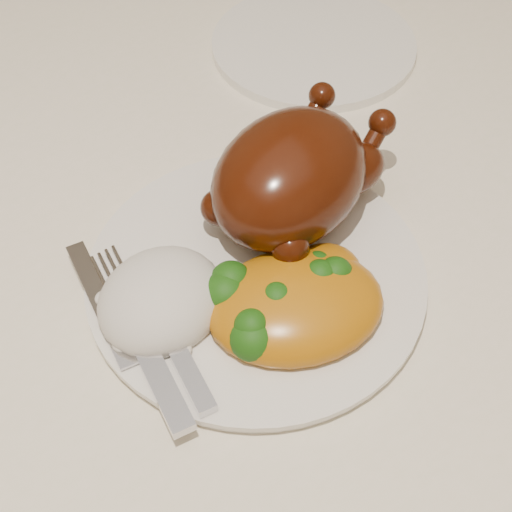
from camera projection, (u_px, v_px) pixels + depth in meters
dining_table at (102, 350)px, 0.67m from camera, size 1.60×0.90×0.76m
tablecloth at (87, 306)px, 0.61m from camera, size 1.73×1.03×0.18m
dinner_plate at (256, 276)px, 0.59m from camera, size 0.35×0.35×0.01m
side_plate at (314, 45)px, 0.79m from camera, size 0.28×0.28×0.01m
roast_chicken at (293, 175)px, 0.59m from camera, size 0.20×0.16×0.10m
rice_mound at (161, 300)px, 0.55m from camera, size 0.13×0.12×0.05m
mac_and_cheese at (293, 300)px, 0.55m from camera, size 0.17×0.15×0.05m
cutlery at (152, 348)px, 0.53m from camera, size 0.05×0.20×0.01m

